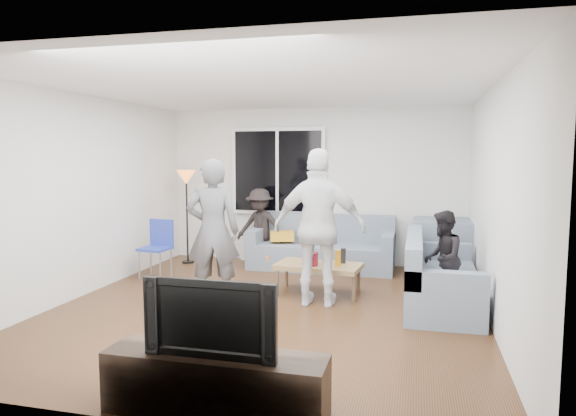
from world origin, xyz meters
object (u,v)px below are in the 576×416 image
(sofa_back_section, at_px, (321,243))
(television, at_px, (215,315))
(coffee_table, at_px, (318,279))
(player_right, at_px, (319,228))
(player_left, at_px, (213,231))
(tv_console, at_px, (216,383))
(floor_lamp, at_px, (187,217))
(spectator_right, at_px, (442,258))
(side_chair, at_px, (155,249))
(sofa_right_section, at_px, (442,271))
(spectator_back, at_px, (260,227))

(sofa_back_section, distance_m, television, 4.78)
(coffee_table, xyz_separation_m, player_right, (0.10, -0.50, 0.75))
(player_left, distance_m, tv_console, 2.89)
(floor_lamp, height_order, spectator_right, floor_lamp)
(floor_lamp, height_order, player_left, player_left)
(coffee_table, height_order, television, television)
(side_chair, height_order, player_left, player_left)
(sofa_back_section, distance_m, tv_console, 4.78)
(floor_lamp, relative_size, television, 1.63)
(television, bearing_deg, tv_console, 0.00)
(sofa_back_section, bearing_deg, sofa_right_section, -42.16)
(sofa_right_section, height_order, tv_console, sofa_right_section)
(coffee_table, distance_m, spectator_right, 1.61)
(sofa_right_section, xyz_separation_m, player_left, (-2.75, -0.55, 0.47))
(tv_console, bearing_deg, sofa_right_section, 62.05)
(sofa_right_section, bearing_deg, floor_lamp, 69.56)
(sofa_back_section, distance_m, player_left, 2.42)
(floor_lamp, distance_m, tv_console, 5.28)
(floor_lamp, distance_m, player_left, 2.46)
(sofa_right_section, relative_size, coffee_table, 1.82)
(sofa_right_section, height_order, television, television)
(coffee_table, height_order, side_chair, side_chair)
(coffee_table, xyz_separation_m, floor_lamp, (-2.52, 1.38, 0.58))
(tv_console, xyz_separation_m, television, (0.00, 0.00, 0.50))
(sofa_back_section, xyz_separation_m, floor_lamp, (-2.28, -0.10, 0.36))
(player_left, distance_m, player_right, 1.31)
(floor_lamp, bearing_deg, player_right, -35.66)
(floor_lamp, relative_size, spectator_right, 1.34)
(player_left, bearing_deg, spectator_right, 176.53)
(side_chair, relative_size, television, 0.90)
(sofa_right_section, height_order, player_right, player_right)
(sofa_back_section, xyz_separation_m, side_chair, (-2.28, -1.22, 0.01))
(side_chair, distance_m, player_right, 2.78)
(floor_lamp, bearing_deg, tv_console, -62.79)
(coffee_table, height_order, floor_lamp, floor_lamp)
(side_chair, xyz_separation_m, spectator_right, (4.07, -0.43, 0.15))
(spectator_right, xyz_separation_m, spectator_back, (-2.83, 1.68, 0.05))
(spectator_right, bearing_deg, tv_console, -21.93)
(floor_lamp, bearing_deg, spectator_right, -20.74)
(sofa_back_section, bearing_deg, player_right, -80.31)
(coffee_table, relative_size, spectator_back, 0.86)
(player_left, bearing_deg, tv_console, 98.15)
(spectator_back, xyz_separation_m, television, (1.15, -4.80, 0.08))
(coffee_table, xyz_separation_m, spectator_right, (1.55, -0.16, 0.38))
(side_chair, bearing_deg, tv_console, -49.72)
(sofa_right_section, bearing_deg, sofa_back_section, 47.84)
(player_right, bearing_deg, television, 83.21)
(spectator_back, distance_m, tv_console, 4.95)
(floor_lamp, distance_m, television, 5.25)
(sofa_back_section, bearing_deg, player_left, -113.77)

